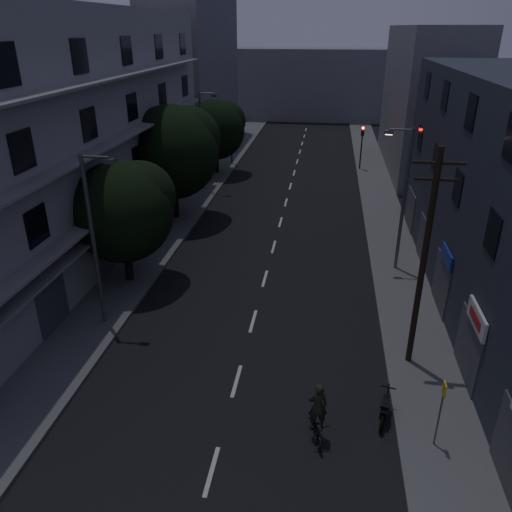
% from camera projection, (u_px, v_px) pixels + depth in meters
% --- Properties ---
extents(ground, '(160.00, 160.00, 0.00)m').
position_uv_depth(ground, '(281.00, 220.00, 36.57)').
color(ground, black).
rests_on(ground, ground).
extents(sidewalk_left, '(3.00, 90.00, 0.15)m').
position_uv_depth(sidewalk_left, '(182.00, 214.00, 37.51)').
color(sidewalk_left, '#565659').
rests_on(sidewalk_left, ground).
extents(sidewalk_right, '(3.00, 90.00, 0.15)m').
position_uv_depth(sidewalk_right, '(386.00, 224.00, 35.58)').
color(sidewalk_right, '#565659').
rests_on(sidewalk_right, ground).
extents(lane_markings, '(0.15, 60.50, 0.01)m').
position_uv_depth(lane_markings, '(288.00, 194.00, 42.19)').
color(lane_markings, beige).
rests_on(lane_markings, ground).
extents(building_left, '(7.00, 36.00, 14.00)m').
position_uv_depth(building_left, '(66.00, 138.00, 28.90)').
color(building_left, '#9E9E99').
rests_on(building_left, ground).
extents(building_far_left, '(6.00, 20.00, 16.00)m').
position_uv_depth(building_far_left, '(195.00, 75.00, 55.44)').
color(building_far_left, slate).
rests_on(building_far_left, ground).
extents(building_far_right, '(6.00, 20.00, 13.00)m').
position_uv_depth(building_far_right, '(425.00, 100.00, 47.58)').
color(building_far_right, slate).
rests_on(building_far_right, ground).
extents(building_far_end, '(24.00, 8.00, 10.00)m').
position_uv_depth(building_far_end, '(311.00, 84.00, 74.92)').
color(building_far_end, slate).
rests_on(building_far_end, ground).
extents(tree_near, '(5.37, 5.37, 6.62)m').
position_uv_depth(tree_near, '(123.00, 208.00, 26.00)').
color(tree_near, black).
rests_on(tree_near, sidewalk_left).
extents(tree_mid, '(6.51, 6.51, 8.01)m').
position_uv_depth(tree_mid, '(173.00, 149.00, 34.66)').
color(tree_mid, black).
rests_on(tree_mid, sidewalk_left).
extents(tree_far, '(5.45, 5.45, 6.74)m').
position_uv_depth(tree_far, '(216.00, 127.00, 46.21)').
color(tree_far, black).
rests_on(tree_far, sidewalk_left).
extents(traffic_signal_far_right, '(0.28, 0.37, 4.10)m').
position_uv_depth(traffic_signal_far_right, '(362.00, 139.00, 47.79)').
color(traffic_signal_far_right, black).
rests_on(traffic_signal_far_right, sidewalk_right).
extents(traffic_signal_far_left, '(0.28, 0.37, 4.10)m').
position_uv_depth(traffic_signal_far_left, '(231.00, 134.00, 49.86)').
color(traffic_signal_far_left, black).
rests_on(traffic_signal_far_left, sidewalk_left).
extents(street_lamp_left_near, '(1.51, 0.25, 8.00)m').
position_uv_depth(street_lamp_left_near, '(95.00, 234.00, 21.88)').
color(street_lamp_left_near, '#55595D').
rests_on(street_lamp_left_near, sidewalk_left).
extents(street_lamp_right, '(1.51, 0.25, 8.00)m').
position_uv_depth(street_lamp_right, '(402.00, 194.00, 27.14)').
color(street_lamp_right, slate).
rests_on(street_lamp_right, sidewalk_right).
extents(street_lamp_left_far, '(1.51, 0.25, 8.00)m').
position_uv_depth(street_lamp_left_far, '(203.00, 137.00, 41.23)').
color(street_lamp_left_far, '#585A5F').
rests_on(street_lamp_left_far, sidewalk_left).
extents(utility_pole, '(1.80, 0.24, 9.00)m').
position_uv_depth(utility_pole, '(424.00, 258.00, 19.00)').
color(utility_pole, black).
rests_on(utility_pole, sidewalk_right).
extents(bus_stop_sign, '(0.06, 0.35, 2.52)m').
position_uv_depth(bus_stop_sign, '(442.00, 403.00, 16.02)').
color(bus_stop_sign, '#595B60').
rests_on(bus_stop_sign, sidewalk_right).
extents(motorcycle, '(0.65, 1.76, 1.15)m').
position_uv_depth(motorcycle, '(385.00, 410.00, 17.80)').
color(motorcycle, black).
rests_on(motorcycle, ground).
extents(cyclist, '(1.02, 1.89, 2.27)m').
position_uv_depth(cyclist, '(317.00, 420.00, 16.90)').
color(cyclist, black).
rests_on(cyclist, ground).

